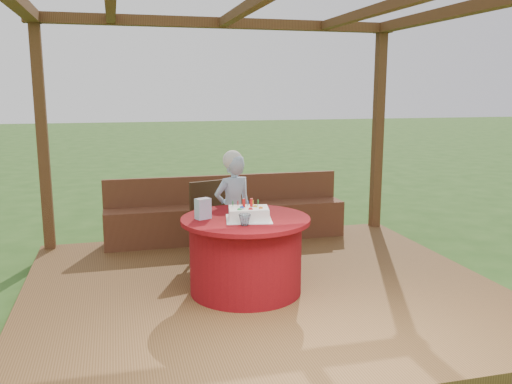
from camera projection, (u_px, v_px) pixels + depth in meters
ground at (262, 298)px, 5.26m from camera, size 60.00×60.00×0.00m
deck at (262, 292)px, 5.25m from camera, size 4.50×4.00×0.12m
pergola at (263, 42)px, 4.82m from camera, size 4.50×4.00×2.72m
bench at (227, 219)px, 6.83m from camera, size 3.00×0.42×0.80m
table at (246, 254)px, 5.04m from camera, size 1.19×1.19×0.71m
chair at (212, 217)px, 5.99m from camera, size 0.52×0.52×0.87m
elderly_woman at (233, 207)px, 5.78m from camera, size 0.50×0.41×1.24m
birthday_cake at (249, 213)px, 4.90m from camera, size 0.47×0.47×0.18m
gift_bag at (203, 209)px, 4.91m from camera, size 0.16×0.13×0.19m
drinking_glass at (245, 220)px, 4.67m from camera, size 0.12×0.12×0.10m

